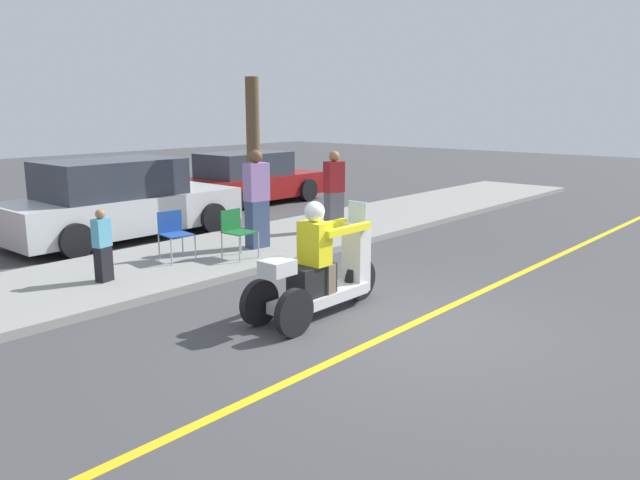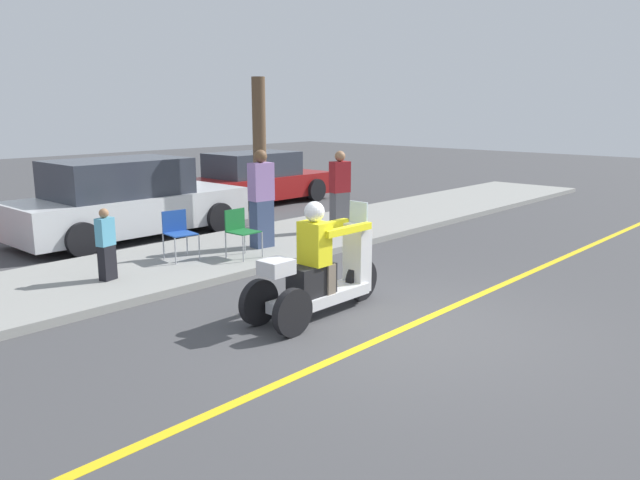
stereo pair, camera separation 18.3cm
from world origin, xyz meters
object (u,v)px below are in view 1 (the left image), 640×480
(motorcycle_trike, at_px, (320,274))
(tree_trunk, at_px, (253,154))
(folding_chair_set_back, at_px, (174,230))
(parked_car_lot_far, at_px, (249,180))
(spectator_end_of_line, at_px, (334,192))
(parked_car_lot_center, at_px, (119,202))
(spectator_with_child, at_px, (102,247))
(spectator_mid_group, at_px, (257,201))
(folding_chair_curbside, at_px, (236,228))

(motorcycle_trike, bearing_deg, tree_trunk, 55.74)
(folding_chair_set_back, relative_size, parked_car_lot_far, 0.19)
(motorcycle_trike, xyz_separation_m, parked_car_lot_far, (5.83, 7.73, 0.14))
(spectator_end_of_line, height_order, parked_car_lot_center, spectator_end_of_line)
(parked_car_lot_center, bearing_deg, spectator_with_child, -125.03)
(spectator_end_of_line, xyz_separation_m, parked_car_lot_center, (-3.08, 3.14, -0.16))
(spectator_mid_group, bearing_deg, spectator_end_of_line, -0.67)
(parked_car_lot_center, xyz_separation_m, parked_car_lot_far, (4.90, 1.46, -0.08))
(motorcycle_trike, distance_m, tree_trunk, 5.71)
(tree_trunk, bearing_deg, motorcycle_trike, -124.26)
(spectator_with_child, bearing_deg, tree_trunk, 18.18)
(parked_car_lot_far, bearing_deg, parked_car_lot_center, -163.38)
(spectator_with_child, bearing_deg, motorcycle_trike, -68.84)
(spectator_with_child, relative_size, parked_car_lot_far, 0.25)
(spectator_with_child, distance_m, folding_chair_set_back, 1.53)
(spectator_end_of_line, relative_size, folding_chair_curbside, 2.02)
(motorcycle_trike, distance_m, spectator_end_of_line, 5.10)
(folding_chair_set_back, distance_m, parked_car_lot_center, 2.84)
(folding_chair_curbside, xyz_separation_m, tree_trunk, (2.08, 1.77, 1.07))
(folding_chair_curbside, bearing_deg, spectator_with_child, 171.82)
(folding_chair_curbside, bearing_deg, spectator_end_of_line, 5.27)
(spectator_end_of_line, relative_size, parked_car_lot_far, 0.38)
(motorcycle_trike, height_order, tree_trunk, tree_trunk)
(motorcycle_trike, bearing_deg, folding_chair_set_back, 85.76)
(motorcycle_trike, bearing_deg, spectator_with_child, 111.16)
(motorcycle_trike, bearing_deg, spectator_end_of_line, 37.94)
(motorcycle_trike, bearing_deg, parked_car_lot_center, 81.56)
(spectator_mid_group, xyz_separation_m, spectator_end_of_line, (2.16, -0.03, -0.06))
(spectator_end_of_line, bearing_deg, motorcycle_trike, -142.06)
(parked_car_lot_center, relative_size, parked_car_lot_far, 1.11)
(folding_chair_set_back, bearing_deg, folding_chair_curbside, -39.05)
(folding_chair_curbside, height_order, parked_car_lot_far, parked_car_lot_far)
(folding_chair_curbside, height_order, parked_car_lot_center, parked_car_lot_center)
(motorcycle_trike, bearing_deg, folding_chair_curbside, 69.50)
(parked_car_lot_far, distance_m, tree_trunk, 4.23)
(folding_chair_curbside, relative_size, tree_trunk, 0.26)
(spectator_with_child, relative_size, folding_chair_curbside, 1.32)
(folding_chair_curbside, relative_size, parked_car_lot_center, 0.17)
(spectator_end_of_line, height_order, folding_chair_set_back, spectator_end_of_line)
(motorcycle_trike, distance_m, spectator_with_child, 3.42)
(spectator_with_child, xyz_separation_m, spectator_mid_group, (3.08, -0.03, 0.34))
(folding_chair_curbside, bearing_deg, parked_car_lot_far, 45.70)
(spectator_mid_group, bearing_deg, parked_car_lot_far, 49.00)
(folding_chair_curbside, distance_m, parked_car_lot_far, 6.82)
(spectator_with_child, bearing_deg, folding_chair_curbside, -8.18)
(parked_car_lot_far, bearing_deg, spectator_end_of_line, -111.56)
(folding_chair_curbside, bearing_deg, tree_trunk, 40.36)
(spectator_with_child, distance_m, parked_car_lot_center, 3.77)
(spectator_with_child, bearing_deg, spectator_mid_group, -0.64)
(parked_car_lot_center, height_order, tree_trunk, tree_trunk)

